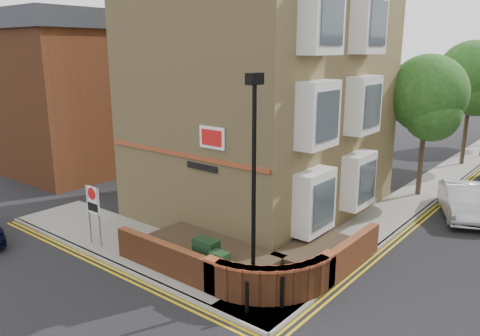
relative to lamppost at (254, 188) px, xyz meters
name	(u,v)px	position (x,y,z in m)	size (l,w,h in m)	color
ground	(184,298)	(-1.60, -1.20, -3.34)	(120.00, 120.00, 0.00)	black
pavement_corner	(145,248)	(-5.10, 0.30, -3.28)	(13.00, 3.00, 0.12)	gray
pavement_main	(430,186)	(0.40, 14.80, -3.28)	(2.00, 32.00, 0.12)	gray
kerb_side	(110,263)	(-5.10, -1.20, -3.28)	(13.00, 0.15, 0.12)	gray
kerb_main_near	(451,189)	(1.40, 14.80, -3.28)	(0.15, 32.00, 0.12)	gray
yellow_lines_side	(104,267)	(-5.10, -1.45, -3.34)	(13.00, 0.28, 0.01)	gold
yellow_lines_main	(456,191)	(1.65, 14.80, -3.34)	(0.28, 32.00, 0.01)	gold
corner_building	(268,68)	(-4.44, 6.80, 2.88)	(8.95, 10.40, 13.60)	tan
garden_wall	(238,268)	(-1.60, 1.30, -3.34)	(6.80, 6.00, 1.20)	brown
lamppost	(254,188)	(0.00, 0.00, 0.00)	(0.25, 0.50, 6.30)	black
utility_cabinet_large	(206,257)	(-1.90, 0.10, -2.62)	(0.80, 0.45, 1.20)	black
utility_cabinet_small	(219,270)	(-1.10, -0.20, -2.67)	(0.55, 0.40, 1.10)	black
bollard_near	(247,297)	(0.40, -0.80, -2.77)	(0.11, 0.11, 0.90)	black
bollard_far	(282,292)	(1.00, 0.00, -2.77)	(0.11, 0.11, 0.90)	black
zone_sign	(93,205)	(-6.60, -0.70, -1.70)	(0.72, 0.07, 2.20)	slate
side_building	(100,92)	(-16.60, 6.80, 1.20)	(6.40, 10.40, 9.00)	brown
tree_near	(427,100)	(0.40, 12.85, 1.36)	(3.64, 3.65, 6.70)	#382B1E
tree_mid	(472,80)	(0.40, 20.85, 1.85)	(4.03, 4.03, 7.42)	#382B1E
silver_car_near	(463,201)	(2.83, 11.10, -2.64)	(1.49, 4.28, 1.41)	#B8B9C0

